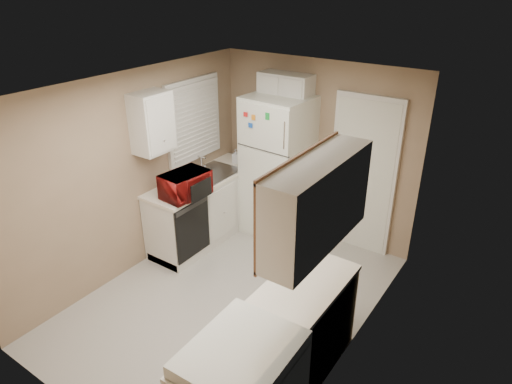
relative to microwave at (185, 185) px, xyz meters
The scene contains 18 objects.
floor 1.44m from the microwave, 20.54° to the right, with size 3.80×3.80×0.00m, color beige.
ceiling 1.67m from the microwave, 20.54° to the right, with size 3.80×3.80×0.00m, color white.
wall_left 0.61m from the microwave, 144.32° to the right, with size 3.80×3.80×0.00m, color #9D8266.
wall_right 2.35m from the microwave, ahead, with size 3.80×3.80×0.00m, color #9D8266.
wall_back 1.81m from the microwave, 59.40° to the left, with size 2.80×2.80×0.00m, color #9D8266.
wall_front 2.43m from the microwave, 67.72° to the right, with size 2.80×2.80×0.00m, color #9D8266.
left_counter 0.84m from the microwave, 107.98° to the left, with size 0.60×1.80×0.90m, color silver.
dishwasher 0.57m from the microwave, 22.16° to the right, with size 0.03×0.58×0.72m, color black.
sink 0.75m from the microwave, 104.33° to the left, with size 0.54×0.74×0.16m, color gray.
microwave is the anchor object (origin of this frame).
soap_bottle 1.22m from the microwave, 97.17° to the left, with size 0.09×0.09×0.20m, color silver.
window_blinds 1.00m from the microwave, 121.97° to the left, with size 0.10×0.98×1.08m, color silver.
upper_cabinet_left 0.83m from the microwave, 159.30° to the right, with size 0.30×0.45×0.70m, color silver.
refrigerator 1.37m from the microwave, 67.03° to the left, with size 0.80×0.78×1.95m, color silver.
cabinet_over_fridge 1.77m from the microwave, 69.70° to the left, with size 0.70×0.30×0.40m, color silver.
interior_door 2.22m from the microwave, 43.09° to the left, with size 0.86×0.06×2.08m, color silver.
right_counter 2.40m from the microwave, 29.54° to the right, with size 0.60×2.00×0.90m, color silver.
upper_cabinet_right 2.45m from the microwave, 21.27° to the right, with size 0.30×1.20×0.70m, color silver.
Camera 1 is at (2.58, -3.24, 3.36)m, focal length 32.00 mm.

